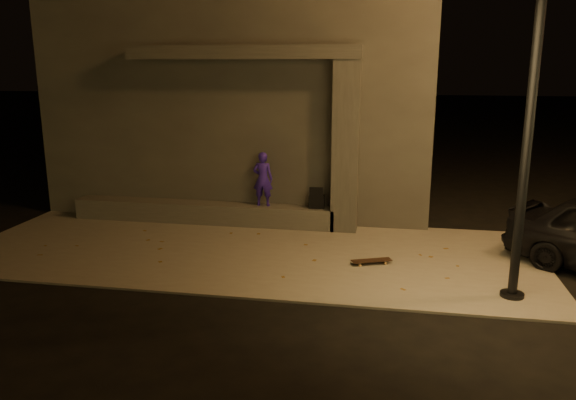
% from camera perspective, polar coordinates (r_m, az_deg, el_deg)
% --- Properties ---
extents(ground, '(120.00, 120.00, 0.00)m').
position_cam_1_polar(ground, '(9.14, -7.21, -9.28)').
color(ground, black).
rests_on(ground, ground).
extents(sidewalk, '(11.00, 4.40, 0.04)m').
position_cam_1_polar(sidewalk, '(10.93, -4.06, -5.19)').
color(sidewalk, slate).
rests_on(sidewalk, ground).
extents(building, '(9.00, 5.10, 5.22)m').
position_cam_1_polar(building, '(14.97, -3.66, 10.05)').
color(building, '#3C3A37').
rests_on(building, ground).
extents(ledge, '(6.00, 0.55, 0.45)m').
position_cam_1_polar(ledge, '(12.88, -8.61, -1.24)').
color(ledge, '#4B4944').
rests_on(ledge, sidewalk).
extents(column, '(0.55, 0.55, 3.60)m').
position_cam_1_polar(column, '(11.91, 5.90, 5.36)').
color(column, '#3C3A37').
rests_on(column, sidewalk).
extents(canopy, '(5.00, 0.70, 0.28)m').
position_cam_1_polar(canopy, '(12.21, -4.55, 14.73)').
color(canopy, '#3C3A37').
rests_on(canopy, column).
extents(skateboarder, '(0.44, 0.29, 1.20)m').
position_cam_1_polar(skateboarder, '(12.31, -2.57, 2.15)').
color(skateboarder, '#2D179B').
rests_on(skateboarder, ledge).
extents(backpack, '(0.35, 0.24, 0.48)m').
position_cam_1_polar(backpack, '(12.20, 2.95, -0.06)').
color(backpack, black).
rests_on(backpack, ledge).
extents(skateboard, '(0.74, 0.45, 0.08)m').
position_cam_1_polar(skateboard, '(10.24, 8.49, -6.13)').
color(skateboard, black).
rests_on(skateboard, sidewalk).
extents(street_lamp_0, '(0.36, 0.36, 7.57)m').
position_cam_1_polar(street_lamp_0, '(8.84, 24.30, 17.25)').
color(street_lamp_0, black).
rests_on(street_lamp_0, ground).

